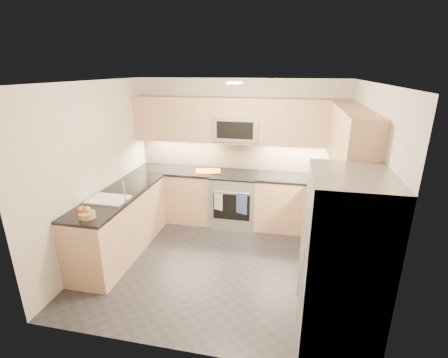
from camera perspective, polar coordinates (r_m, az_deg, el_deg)
floor at (r=4.84m, az=-0.88°, el=-14.33°), size 3.60×3.20×0.00m
ceiling at (r=4.05m, az=-1.06°, el=16.72°), size 3.60×3.20×0.02m
wall_back at (r=5.79m, az=2.55°, el=4.87°), size 3.60×0.02×2.50m
wall_front at (r=2.88m, az=-8.13°, el=-10.50°), size 3.60×0.02×2.50m
wall_left at (r=4.99m, az=-21.58°, el=1.19°), size 0.02×3.20×2.50m
wall_right at (r=4.29m, az=23.23°, el=-1.83°), size 0.02×3.20×2.50m
base_cab_back_left at (r=6.03m, az=-8.32°, el=-2.73°), size 1.42×0.60×0.90m
base_cab_back_right at (r=5.70m, az=12.84°, el=-4.36°), size 1.42×0.60×0.90m
base_cab_right at (r=4.69m, az=17.99°, el=-10.13°), size 0.60×1.70×0.90m
base_cab_peninsula at (r=5.12m, az=-17.66°, el=-7.55°), size 0.60×2.00×0.90m
countertop_back_left at (r=5.88m, az=-8.53°, el=1.53°), size 1.42×0.63×0.04m
countertop_back_right at (r=5.53m, az=13.19°, el=0.12°), size 1.42×0.63×0.04m
countertop_right at (r=4.49m, az=18.60°, el=-4.87°), size 0.63×1.70×0.04m
countertop_peninsula at (r=4.94m, az=-18.19°, el=-2.65°), size 0.63×2.00×0.04m
upper_cab_back at (r=5.51m, az=2.33°, el=10.24°), size 3.60×0.35×0.75m
upper_cab_right at (r=4.36m, az=21.30°, el=6.66°), size 0.35×1.95×0.75m
backsplash_back at (r=5.80m, az=2.53°, el=4.33°), size 3.60×0.01×0.51m
backsplash_right at (r=4.72m, az=22.12°, el=-0.55°), size 0.01×2.30×0.51m
gas_range at (r=5.74m, az=1.90°, el=-3.63°), size 0.76×0.65×0.91m
range_cooktop at (r=5.58m, az=1.95°, el=0.74°), size 0.76×0.65×0.03m
oven_door_glass at (r=5.44m, az=1.29°, el=-4.99°), size 0.62×0.02×0.45m
oven_handle at (r=5.32m, az=1.27°, el=-2.41°), size 0.60×0.02×0.02m
microwave at (r=5.51m, az=2.27°, el=8.92°), size 0.76×0.40×0.40m
microwave_door at (r=5.31m, az=1.90°, el=8.54°), size 0.60×0.01×0.28m
refrigerator at (r=3.35m, az=19.99°, el=-13.99°), size 0.70×0.90×1.80m
fridge_handle_left at (r=3.13m, az=13.59°, el=-14.71°), size 0.02×0.02×1.20m
fridge_handle_right at (r=3.44m, az=13.48°, el=-11.42°), size 0.02×0.02×1.20m
sink_basin at (r=4.75m, az=-19.61°, el=-4.17°), size 0.52×0.38×0.16m
faucet at (r=4.56m, az=-17.08°, el=-2.19°), size 0.03×0.03×0.28m
utensil_bowl at (r=5.41m, az=16.35°, el=0.51°), size 0.29×0.29×0.16m
cutting_board at (r=5.68m, az=-2.80°, el=1.39°), size 0.48×0.39×0.01m
fruit_basket at (r=4.27m, az=-22.97°, el=-5.87°), size 0.24×0.24×0.07m
fruit_apple at (r=4.28m, az=-23.72°, el=-4.76°), size 0.07×0.07×0.07m
fruit_pear at (r=4.23m, az=-22.86°, el=-4.89°), size 0.06×0.06×0.06m
dish_towel_check at (r=5.41m, az=-1.00°, el=-4.00°), size 0.15×0.06×0.30m
dish_towel_blue at (r=5.34m, az=3.11°, el=-4.33°), size 0.19×0.08×0.36m
fruit_orange at (r=4.26m, az=-24.00°, el=-4.90°), size 0.07×0.07×0.07m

